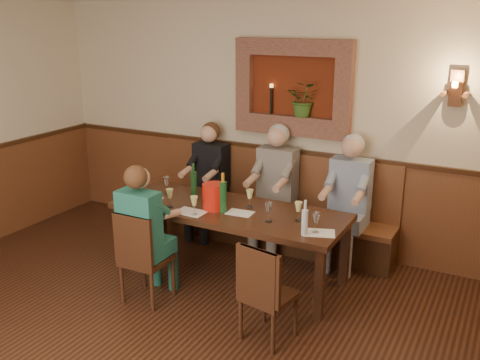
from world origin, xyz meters
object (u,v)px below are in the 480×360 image
object	(u,v)px
person_bench_left	(208,190)
wine_bottle_green_b	(194,183)
person_chair_front	(147,245)
dining_table	(229,215)
chair_near_left	(146,274)
chair_near_right	(267,311)
bench	(268,217)
wine_bottle_green_a	(223,196)
person_bench_right	(346,213)
person_bench_mid	(274,199)
spittoon_bucket	(214,196)
water_bottle	(305,221)

from	to	relation	value
person_bench_left	wine_bottle_green_b	bearing A→B (deg)	-69.75
person_bench_left	person_chair_front	distance (m)	1.65
dining_table	person_chair_front	world-z (taller)	person_chair_front
chair_near_left	chair_near_right	distance (m)	1.29
person_chair_front	person_bench_left	bearing A→B (deg)	100.99
dining_table	bench	distance (m)	1.01
chair_near_right	wine_bottle_green_a	distance (m)	1.29
person_bench_left	person_bench_right	world-z (taller)	person_bench_right
bench	person_bench_mid	distance (m)	0.32
spittoon_bucket	wine_bottle_green_a	world-z (taller)	wine_bottle_green_a
person_chair_front	bench	bearing A→B (deg)	75.28
person_bench_mid	person_bench_right	distance (m)	0.86
chair_near_right	person_bench_left	xyz separation A→B (m)	(-1.61, 1.69, 0.32)
dining_table	wine_bottle_green_b	distance (m)	0.57
chair_near_left	chair_near_right	bearing A→B (deg)	-3.41
bench	person_bench_mid	size ratio (longest dim) A/B	2.04
person_bench_mid	wine_bottle_green_a	distance (m)	1.01
bench	person_chair_front	world-z (taller)	person_chair_front
dining_table	bench	bearing A→B (deg)	90.00
person_bench_right	wine_bottle_green_b	size ratio (longest dim) A/B	3.91
wine_bottle_green_b	person_bench_mid	bearing A→B (deg)	48.02
person_bench_right	person_bench_left	bearing A→B (deg)	179.96
person_bench_left	spittoon_bucket	size ratio (longest dim) A/B	5.33
person_bench_left	person_bench_right	distance (m)	1.74
dining_table	bench	size ratio (longest dim) A/B	0.80
person_bench_right	spittoon_bucket	world-z (taller)	person_bench_right
bench	person_bench_mid	world-z (taller)	person_bench_mid
spittoon_bucket	bench	bearing A→B (deg)	83.13
person_chair_front	water_bottle	size ratio (longest dim) A/B	4.14
chair_near_left	person_bench_mid	distance (m)	1.78
person_bench_mid	chair_near_right	bearing A→B (deg)	-66.93
dining_table	person_bench_mid	xyz separation A→B (m)	(0.12, 0.84, -0.07)
person_bench_left	spittoon_bucket	world-z (taller)	person_bench_left
dining_table	person_bench_left	distance (m)	1.14
water_bottle	chair_near_right	bearing A→B (deg)	-98.97
person_bench_mid	person_bench_right	world-z (taller)	person_bench_mid
dining_table	person_bench_mid	size ratio (longest dim) A/B	1.64
bench	person_bench_left	world-z (taller)	person_bench_left
person_bench_left	bench	bearing A→B (deg)	7.80
dining_table	person_chair_front	distance (m)	0.91
person_bench_left	person_bench_mid	bearing A→B (deg)	-0.13
bench	chair_near_left	size ratio (longest dim) A/B	3.28
chair_near_right	person_chair_front	bearing A→B (deg)	-172.44
chair_near_left	wine_bottle_green_b	world-z (taller)	wine_bottle_green_b
person_chair_front	water_bottle	world-z (taller)	person_chair_front
chair_near_right	water_bottle	world-z (taller)	water_bottle
person_bench_mid	water_bottle	distance (m)	1.41
chair_near_left	wine_bottle_green_b	bearing A→B (deg)	91.96
chair_near_right	wine_bottle_green_b	distance (m)	1.79
spittoon_bucket	wine_bottle_green_b	bearing A→B (deg)	149.83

